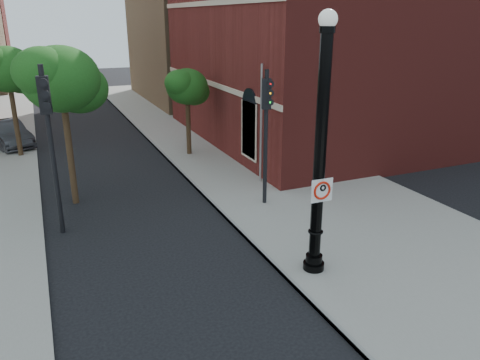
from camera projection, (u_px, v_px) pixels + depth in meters
name	position (u px, v px, depth m)	size (l,w,h in m)	color
ground	(219.00, 298.00, 12.03)	(120.00, 120.00, 0.00)	black
sidewalk_right	(260.00, 163.00, 22.92)	(8.00, 60.00, 0.12)	gray
curb_edge	(182.00, 173.00, 21.43)	(0.10, 60.00, 0.14)	gray
brick_wall_building	(382.00, 27.00, 28.10)	(22.30, 16.30, 12.50)	maroon
bg_building_tan_b	(264.00, 15.00, 41.71)	(22.00, 14.00, 14.00)	#987853
lamppost	(320.00, 163.00, 12.16)	(0.59, 0.59, 7.02)	black
no_parking_sign	(322.00, 190.00, 12.24)	(0.64, 0.07, 0.64)	white
parked_car	(7.00, 134.00, 25.81)	(1.54, 4.43, 1.46)	#303136
traffic_signal_left	(48.00, 124.00, 14.45)	(0.37, 0.46, 5.51)	black
traffic_signal_right	(266.00, 117.00, 16.80)	(0.40, 0.45, 5.11)	black
utility_pole	(261.00, 126.00, 19.47)	(0.10, 0.10, 5.08)	#999999
street_tree_a	(62.00, 81.00, 16.72)	(3.29, 2.97, 5.93)	#322314
street_tree_b	(8.00, 70.00, 22.72)	(3.08, 2.78, 5.55)	#322314
street_tree_c	(187.00, 88.00, 23.27)	(2.47, 2.24, 4.46)	#322314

